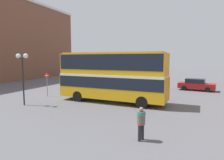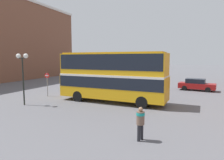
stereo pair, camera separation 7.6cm
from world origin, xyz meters
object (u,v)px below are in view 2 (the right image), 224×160
Objects in this scene: double_decker_bus at (112,74)px; parked_car_kerb_near at (196,85)px; no_entry_sign at (47,81)px; pedestrian_foreground at (140,120)px; parked_car_side_street at (85,79)px; parked_car_kerb_far at (142,79)px; street_lamp_twin_globe at (22,64)px.

double_decker_bus is 13.08m from parked_car_kerb_near.
double_decker_bus reaches higher than no_entry_sign.
parked_car_side_street is at bearing -31.00° from pedestrian_foreground.
street_lamp_twin_globe is at bearing 55.46° from parked_car_kerb_far.
double_decker_bus reaches higher than street_lamp_twin_globe.
pedestrian_foreground is 21.87m from parked_car_kerb_far.
parked_car_kerb_far is at bearing 167.21° from parked_car_kerb_near.
no_entry_sign is (-7.46, -13.40, 0.86)m from parked_car_kerb_far.
pedestrian_foreground is at bearing -18.35° from street_lamp_twin_globe.
parked_car_kerb_near is 8.46m from parked_car_kerb_far.
pedestrian_foreground is 22.87m from parked_car_side_street.
parked_car_side_street is at bearing 96.83° from no_entry_sign.
parked_car_kerb_far is 9.19m from parked_car_side_street.
parked_car_kerb_near is at bearing 57.06° from double_decker_bus.
double_decker_bus is at bearing -117.69° from parked_car_kerb_near.
pedestrian_foreground is 0.38× the size of parked_car_kerb_far.
parked_car_side_street is (-8.93, 10.60, -1.92)m from double_decker_bus.
parked_car_side_street is at bearing 133.47° from double_decker_bus.
parked_car_side_street is 1.73× the size of no_entry_sign.
parked_car_side_street is (-8.71, -2.91, -0.07)m from parked_car_kerb_far.
double_decker_bus is at bearing 124.33° from parked_car_side_street.
no_entry_sign is (-12.30, 7.93, 0.65)m from pedestrian_foreground.
double_decker_bus is 13.64m from parked_car_kerb_far.
no_entry_sign reaches higher than parked_car_kerb_far.
street_lamp_twin_globe reaches higher than parked_car_kerb_near.
street_lamp_twin_globe reaches higher than pedestrian_foreground.
street_lamp_twin_globe is 1.77× the size of no_entry_sign.
pedestrian_foreground is 0.39× the size of parked_car_side_street.
parked_car_kerb_far is 1.00× the size of street_lamp_twin_globe.
parked_car_kerb_near is 18.50m from no_entry_sign.
parked_car_kerb_far reaches higher than parked_car_kerb_near.
parked_car_kerb_far is at bearing -54.57° from pedestrian_foreground.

